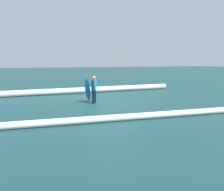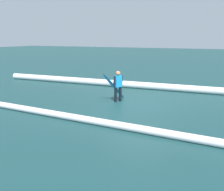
% 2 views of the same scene
% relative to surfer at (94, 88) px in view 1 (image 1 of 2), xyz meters
% --- Properties ---
extents(ground_plane, '(128.14, 128.14, 0.00)m').
position_rel_surfer_xyz_m(ground_plane, '(-0.92, -0.15, -0.83)').
color(ground_plane, '#184042').
extents(surfer, '(0.34, 0.57, 1.49)m').
position_rel_surfer_xyz_m(surfer, '(0.00, 0.00, 0.00)').
color(surfer, black).
rests_on(surfer, ground_plane).
extents(surfboard, '(0.69, 1.53, 1.41)m').
position_rel_surfer_xyz_m(surfboard, '(0.31, -0.17, -0.14)').
color(surfboard, '#268CE5').
rests_on(surfboard, ground_plane).
extents(wave_crest_foreground, '(17.15, 1.07, 0.41)m').
position_rel_surfer_xyz_m(wave_crest_foreground, '(1.60, -3.70, -0.63)').
color(wave_crest_foreground, white).
rests_on(wave_crest_foreground, ground_plane).
extents(wave_crest_midground, '(23.10, 1.56, 0.26)m').
position_rel_surfer_xyz_m(wave_crest_midground, '(-1.87, 3.77, -0.70)').
color(wave_crest_midground, white).
rests_on(wave_crest_midground, ground_plane).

